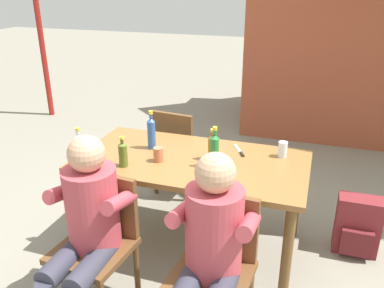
# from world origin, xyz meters

# --- Properties ---
(ground_plane) EXTENTS (24.00, 24.00, 0.00)m
(ground_plane) POSITION_xyz_m (0.00, 0.00, 0.00)
(ground_plane) COLOR gray
(dining_table) EXTENTS (1.70, 0.88, 0.75)m
(dining_table) POSITION_xyz_m (0.00, 0.00, 0.66)
(dining_table) COLOR olive
(dining_table) RESTS_ON ground_plane
(chair_near_right) EXTENTS (0.48, 0.48, 0.87)m
(chair_near_right) POSITION_xyz_m (0.39, -0.74, 0.49)
(chair_near_right) COLOR brown
(chair_near_right) RESTS_ON ground_plane
(chair_near_left) EXTENTS (0.48, 0.48, 0.87)m
(chair_near_left) POSITION_xyz_m (-0.37, -0.74, 0.49)
(chair_near_left) COLOR brown
(chair_near_left) RESTS_ON ground_plane
(chair_far_left) EXTENTS (0.49, 0.49, 0.87)m
(chair_far_left) POSITION_xyz_m (-0.39, 0.74, 0.49)
(chair_far_left) COLOR brown
(chair_far_left) RESTS_ON ground_plane
(person_in_white_shirt) EXTENTS (0.47, 0.61, 1.18)m
(person_in_white_shirt) POSITION_xyz_m (0.38, -0.85, 0.66)
(person_in_white_shirt) COLOR #B7424C
(person_in_white_shirt) RESTS_ON ground_plane
(person_in_plaid_shirt) EXTENTS (0.47, 0.61, 1.18)m
(person_in_plaid_shirt) POSITION_xyz_m (-0.38, -0.85, 0.66)
(person_in_plaid_shirt) COLOR #B7424C
(person_in_plaid_shirt) RESTS_ON ground_plane
(bottle_blue) EXTENTS (0.06, 0.06, 0.31)m
(bottle_blue) POSITION_xyz_m (-0.36, 0.09, 0.88)
(bottle_blue) COLOR #2D56A3
(bottle_blue) RESTS_ON dining_table
(bottle_green) EXTENTS (0.06, 0.06, 0.31)m
(bottle_green) POSITION_xyz_m (0.19, -0.08, 0.88)
(bottle_green) COLOR #287A38
(bottle_green) RESTS_ON dining_table
(bottle_olive) EXTENTS (0.06, 0.06, 0.23)m
(bottle_olive) POSITION_xyz_m (-0.43, -0.27, 0.85)
(bottle_olive) COLOR #566623
(bottle_olive) RESTS_ON dining_table
(bottle_clear) EXTENTS (0.06, 0.06, 0.26)m
(bottle_clear) POSITION_xyz_m (-0.77, -0.28, 0.86)
(bottle_clear) COLOR white
(bottle_clear) RESTS_ON dining_table
(bottle_amber) EXTENTS (0.06, 0.06, 0.24)m
(bottle_amber) POSITION_xyz_m (0.15, 0.03, 0.86)
(bottle_amber) COLOR #996019
(bottle_amber) RESTS_ON dining_table
(cup_white) EXTENTS (0.08, 0.08, 0.09)m
(cup_white) POSITION_xyz_m (0.36, -0.33, 0.80)
(cup_white) COLOR white
(cup_white) RESTS_ON dining_table
(cup_terracotta) EXTENTS (0.07, 0.07, 0.11)m
(cup_terracotta) POSITION_xyz_m (-0.22, -0.12, 0.81)
(cup_terracotta) COLOR #BC6B47
(cup_terracotta) RESTS_ON dining_table
(cup_glass) EXTENTS (0.07, 0.07, 0.12)m
(cup_glass) POSITION_xyz_m (0.63, 0.25, 0.81)
(cup_glass) COLOR silver
(cup_glass) RESTS_ON dining_table
(table_knife) EXTENTS (0.13, 0.22, 0.01)m
(table_knife) POSITION_xyz_m (0.31, 0.24, 0.76)
(table_knife) COLOR silver
(table_knife) RESTS_ON dining_table
(backpack_by_near_side) EXTENTS (0.33, 0.23, 0.47)m
(backpack_by_near_side) POSITION_xyz_m (1.24, 0.29, 0.23)
(backpack_by_near_side) COLOR maroon
(backpack_by_near_side) RESTS_ON ground_plane
(brick_kiosk) EXTENTS (2.43, 2.01, 2.78)m
(brick_kiosk) POSITION_xyz_m (0.93, 3.35, 1.46)
(brick_kiosk) COLOR #9E472D
(brick_kiosk) RESTS_ON ground_plane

